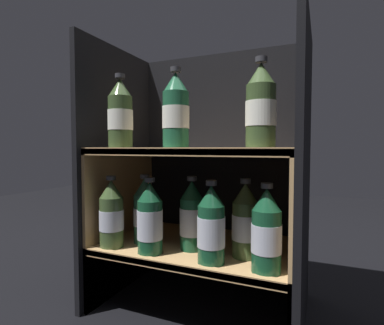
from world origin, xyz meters
TOP-DOWN VIEW (x-y plane):
  - fridge_back_wall at (0.00, 0.43)m, footprint 0.70×0.02m
  - fridge_side_left at (-0.34, 0.21)m, footprint 0.02×0.46m
  - fridge_side_right at (0.34, 0.21)m, footprint 0.02×0.46m
  - shelf_lower at (0.00, 0.20)m, footprint 0.66×0.42m
  - shelf_upper at (0.00, 0.20)m, footprint 0.66×0.42m
  - bottle_upper_front_0 at (-0.22, 0.06)m, footprint 0.08×0.08m
  - bottle_upper_front_1 at (-0.01, 0.06)m, footprint 0.08×0.08m
  - bottle_upper_front_2 at (0.24, 0.06)m, footprint 0.08×0.08m
  - bottle_lower_front_0 at (-0.26, 0.06)m, footprint 0.08×0.08m
  - bottle_lower_front_1 at (-0.11, 0.06)m, footprint 0.08×0.08m
  - bottle_lower_front_2 at (0.10, 0.06)m, footprint 0.08×0.08m
  - bottle_lower_front_3 at (0.26, 0.06)m, footprint 0.08×0.08m
  - bottle_lower_back_0 at (-0.18, 0.15)m, footprint 0.08×0.08m
  - bottle_lower_back_1 at (-0.00, 0.15)m, footprint 0.08×0.08m
  - bottle_lower_back_2 at (0.18, 0.15)m, footprint 0.08×0.08m

SIDE VIEW (x-z plane):
  - shelf_lower at x=0.00m, z-range 0.07..0.29m
  - bottle_lower_front_1 at x=-0.11m, z-range 0.21..0.45m
  - bottle_lower_back_1 at x=0.00m, z-range 0.21..0.45m
  - bottle_lower_front_2 at x=0.10m, z-range 0.21..0.45m
  - bottle_lower_front_3 at x=0.26m, z-range 0.21..0.45m
  - bottle_lower_back_2 at x=0.18m, z-range 0.21..0.45m
  - bottle_lower_front_0 at x=-0.26m, z-range 0.21..0.45m
  - bottle_lower_back_0 at x=-0.18m, z-range 0.21..0.45m
  - shelf_upper at x=0.00m, z-range 0.13..0.68m
  - fridge_back_wall at x=0.00m, z-range 0.00..0.94m
  - fridge_side_left at x=-0.34m, z-range 0.00..0.94m
  - fridge_side_right at x=0.34m, z-range 0.00..0.94m
  - bottle_upper_front_2 at x=0.24m, z-range 0.54..0.78m
  - bottle_upper_front_1 at x=-0.01m, z-range 0.54..0.78m
  - bottle_upper_front_0 at x=-0.22m, z-range 0.54..0.78m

